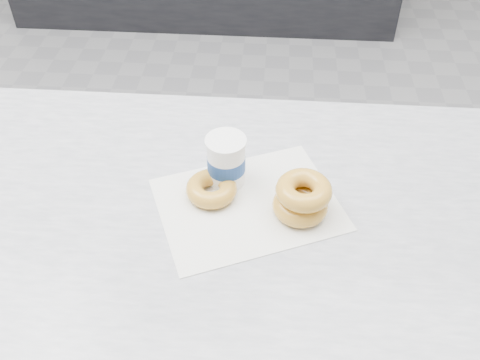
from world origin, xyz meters
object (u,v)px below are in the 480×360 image
Objects in this scene: donut_stack at (302,198)px; counter at (75,323)px; donut_single at (211,189)px; coffee_cup at (226,161)px.

counter is at bearing -179.13° from donut_stack.
donut_stack reaches higher than donut_single.
donut_stack is 1.10× the size of coffee_cup.
donut_single is at bearing -124.25° from coffee_cup.
counter is 25.79× the size of donut_stack.
donut_single is at bearing 169.90° from donut_stack.
donut_single is 0.18m from donut_stack.
donut_single is (0.36, 0.04, 0.47)m from counter.
donut_single is 0.06m from coffee_cup.
counter is at bearing -172.55° from coffee_cup.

